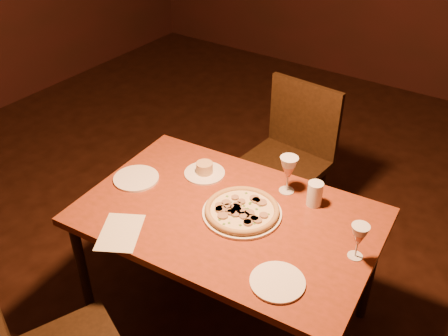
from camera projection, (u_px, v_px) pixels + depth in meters
The scene contains 10 objects.
dining_table at pixel (228, 224), 2.23m from camera, with size 1.35×0.92×0.69m.
chair_far at pixel (289, 155), 2.90m from camera, with size 0.49×0.49×0.93m.
pizza_plate at pixel (242, 210), 2.18m from camera, with size 0.35×0.35×0.04m.
ramekin_saucer at pixel (205, 170), 2.44m from camera, with size 0.20×0.20×0.06m.
wine_glass_far at pixel (288, 175), 2.28m from camera, with size 0.08×0.08×0.19m, color #C16E50, non-canonical shape.
wine_glass_right at pixel (358, 241), 1.93m from camera, with size 0.07×0.07×0.16m, color #C16E50, non-canonical shape.
water_tumbler at pixel (315, 194), 2.22m from camera, with size 0.07×0.07×0.12m, color silver.
side_plate_left at pixel (136, 178), 2.41m from camera, with size 0.22×0.22×0.01m, color white.
side_plate_near at pixel (277, 282), 1.86m from camera, with size 0.21×0.21×0.01m, color white.
menu_card at pixel (120, 232), 2.09m from camera, with size 0.16×0.24×0.00m, color beige.
Camera 1 is at (0.95, -1.14, 2.09)m, focal length 40.00 mm.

